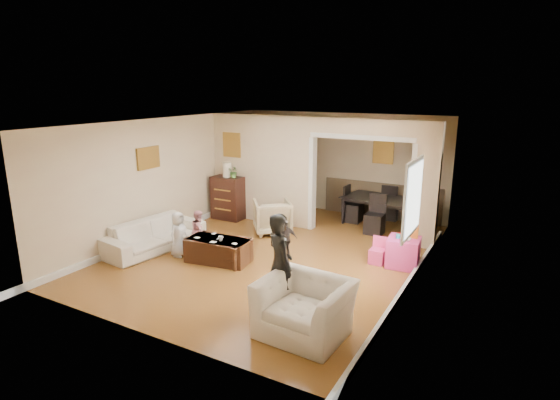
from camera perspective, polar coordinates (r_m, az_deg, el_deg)
The scene contains 27 objects.
floor at distance 9.05m, azimuth -0.62°, elevation -6.73°, with size 7.00×7.00×0.00m, color #A4672A.
partition_left at distance 10.87m, azimuth -2.22°, elevation 3.97°, with size 2.75×0.18×2.60m, color beige.
partition_right at distance 9.49m, azimuth 18.06°, elevation 1.74°, with size 0.55×0.18×2.60m, color beige.
partition_header at distance 9.68m, azimuth 10.50°, elevation 9.19°, with size 2.22×0.18×0.35m, color beige.
window_pane at distance 7.28m, azimuth 16.68°, elevation 0.20°, with size 0.03×0.95×1.10m, color white.
framed_art_partition at distance 11.16m, azimuth -6.16°, elevation 7.02°, with size 0.45×0.03×0.55m, color brown.
framed_art_sofa_wall at distance 9.76m, azimuth -16.48°, elevation 5.18°, with size 0.03×0.55×0.40m, color brown.
framed_art_alcove at distance 11.31m, azimuth 13.06°, elevation 6.07°, with size 0.45×0.03×0.55m, color brown.
sofa at distance 9.48m, azimuth -15.70°, elevation -4.33°, with size 2.10×0.82×0.61m, color silver.
armchair_back at distance 10.16m, azimuth -0.98°, elevation -2.13°, with size 0.80×0.82×0.75m, color tan.
armchair_front at distance 6.15m, azimuth 3.16°, elevation -13.59°, with size 1.16×1.01×0.75m, color silver.
dresser at distance 11.25m, azimuth -6.67°, elevation 0.27°, with size 0.78×0.44×1.08m, color black.
table_lamp at distance 11.10m, azimuth -6.78°, elevation 3.87°, with size 0.22×0.22×0.36m, color #EFE2C3.
potted_plant at distance 10.99m, azimuth -5.92°, elevation 3.62°, with size 0.26×0.23×0.29m, color #487835.
coffee_table at distance 8.63m, azimuth -7.85°, elevation -6.36°, with size 1.19×0.59×0.45m, color #371D11.
coffee_cup at distance 8.44m, azimuth -7.57°, elevation -4.90°, with size 0.09×0.09×0.09m, color silver.
play_table at distance 8.62m, azimuth 15.46°, elevation -6.45°, with size 0.56×0.56×0.54m, color #F340AA.
cereal_box at distance 8.55m, azimuth 16.59°, elevation -3.70°, with size 0.20×0.07×0.30m, color gold.
cyan_cup at distance 8.49m, azimuth 14.86°, elevation -4.49°, with size 0.08×0.08×0.08m, color teal.
toy_block at distance 8.66m, azimuth 15.01°, elevation -4.24°, with size 0.08×0.06×0.05m, color red.
play_bowl at distance 8.40m, azimuth 15.72°, elevation -4.87°, with size 0.20×0.20×0.05m, color silver.
dining_table at distance 10.90m, azimuth 13.02°, elevation -1.57°, with size 1.90×1.06×0.67m, color black.
adult_person at distance 6.46m, azimuth -0.01°, elevation -8.28°, with size 0.56×0.37×1.54m, color black.
child_kneel_a at distance 8.96m, azimuth -12.84°, elevation -4.28°, with size 0.44×0.28×0.89m, color silver.
child_kneel_b at distance 9.20m, azimuth -10.27°, elevation -3.85°, with size 0.41×0.32×0.84m, color #D4848C.
child_toddler at distance 8.63m, azimuth 0.74°, elevation -5.05°, with size 0.46×0.19×0.78m, color black.
craft_papers at distance 8.55m, azimuth -8.25°, elevation -4.98°, with size 0.93×0.50×0.00m.
Camera 1 is at (4.21, -7.33, 3.25)m, focal length 28.64 mm.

